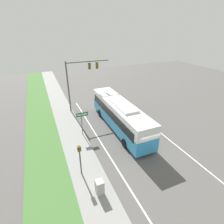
{
  "coord_description": "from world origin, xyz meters",
  "views": [
    {
      "loc": [
        -8.65,
        -11.75,
        11.36
      ],
      "look_at": [
        -0.95,
        6.2,
        1.81
      ],
      "focal_mm": 28.0,
      "sensor_mm": 36.0,
      "label": 1
    }
  ],
  "objects_px": {
    "signal_gantry": "(80,76)",
    "bus": "(120,114)",
    "street_sign": "(82,119)",
    "utility_cabinet": "(100,187)",
    "pedestrian_signal": "(80,156)"
  },
  "relations": [
    {
      "from": "signal_gantry",
      "to": "bus",
      "type": "bearing_deg",
      "value": -67.2
    },
    {
      "from": "street_sign",
      "to": "utility_cabinet",
      "type": "distance_m",
      "value": 8.47
    },
    {
      "from": "street_sign",
      "to": "signal_gantry",
      "type": "bearing_deg",
      "value": 76.4
    },
    {
      "from": "pedestrian_signal",
      "to": "street_sign",
      "type": "bearing_deg",
      "value": 73.86
    },
    {
      "from": "street_sign",
      "to": "utility_cabinet",
      "type": "bearing_deg",
      "value": -96.36
    },
    {
      "from": "bus",
      "to": "signal_gantry",
      "type": "xyz_separation_m",
      "value": [
        -2.93,
        6.96,
        3.24
      ]
    },
    {
      "from": "bus",
      "to": "utility_cabinet",
      "type": "distance_m",
      "value": 9.94
    },
    {
      "from": "street_sign",
      "to": "utility_cabinet",
      "type": "height_order",
      "value": "street_sign"
    },
    {
      "from": "pedestrian_signal",
      "to": "utility_cabinet",
      "type": "xyz_separation_m",
      "value": [
        0.78,
        -2.43,
        -1.32
      ]
    },
    {
      "from": "bus",
      "to": "pedestrian_signal",
      "type": "distance_m",
      "value": 8.53
    },
    {
      "from": "signal_gantry",
      "to": "utility_cabinet",
      "type": "distance_m",
      "value": 16.0
    },
    {
      "from": "street_sign",
      "to": "utility_cabinet",
      "type": "xyz_separation_m",
      "value": [
        -0.93,
        -8.31,
        -1.39
      ]
    },
    {
      "from": "pedestrian_signal",
      "to": "utility_cabinet",
      "type": "bearing_deg",
      "value": -72.24
    },
    {
      "from": "street_sign",
      "to": "utility_cabinet",
      "type": "relative_size",
      "value": 2.47
    },
    {
      "from": "signal_gantry",
      "to": "pedestrian_signal",
      "type": "height_order",
      "value": "signal_gantry"
    }
  ]
}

